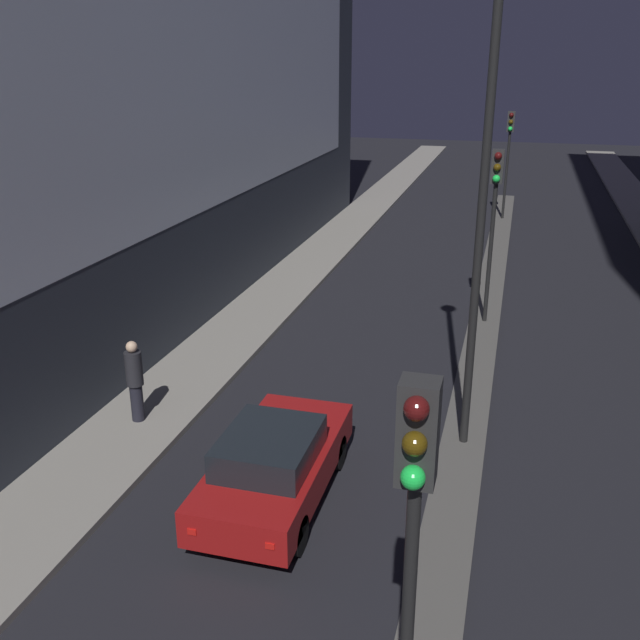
# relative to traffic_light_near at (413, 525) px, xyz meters

# --- Properties ---
(median_strip) EXTENTS (0.87, 37.24, 0.12)m
(median_strip) POSITION_rel_traffic_light_near_xyz_m (0.00, 16.71, -3.61)
(median_strip) COLOR #56544F
(median_strip) RESTS_ON ground
(traffic_light_near) EXTENTS (0.32, 0.42, 4.86)m
(traffic_light_near) POSITION_rel_traffic_light_near_xyz_m (0.00, 0.00, 0.00)
(traffic_light_near) COLOR black
(traffic_light_near) RESTS_ON median_strip
(traffic_light_mid) EXTENTS (0.32, 0.42, 4.86)m
(traffic_light_mid) POSITION_rel_traffic_light_near_xyz_m (0.00, 14.90, 0.00)
(traffic_light_mid) COLOR black
(traffic_light_mid) RESTS_ON median_strip
(traffic_light_far) EXTENTS (0.32, 0.42, 4.86)m
(traffic_light_far) POSITION_rel_traffic_light_near_xyz_m (0.00, 29.26, 0.00)
(traffic_light_far) COLOR black
(traffic_light_far) RESTS_ON median_strip
(street_lamp) EXTENTS (0.47, 0.47, 9.31)m
(street_lamp) POSITION_rel_traffic_light_near_xyz_m (0.00, 7.81, 2.38)
(street_lamp) COLOR black
(street_lamp) RESTS_ON median_strip
(car_left_lane) EXTENTS (1.75, 4.14, 1.45)m
(car_left_lane) POSITION_rel_traffic_light_near_xyz_m (-3.00, 5.04, -2.93)
(car_left_lane) COLOR maroon
(car_left_lane) RESTS_ON ground
(pedestrian_on_left_sidewalk) EXTENTS (0.35, 0.35, 1.77)m
(pedestrian_on_left_sidewalk) POSITION_rel_traffic_light_near_xyz_m (-6.65, 6.85, -2.60)
(pedestrian_on_left_sidewalk) COLOR black
(pedestrian_on_left_sidewalk) RESTS_ON sidewalk_left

